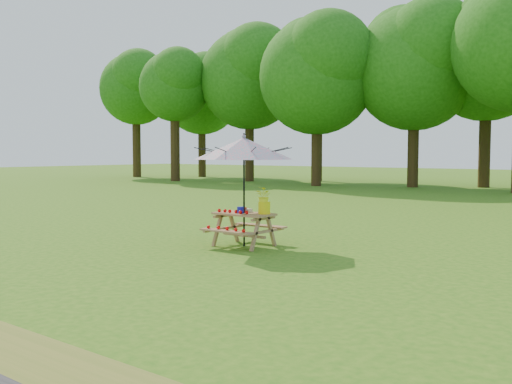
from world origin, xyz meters
The scene contains 7 objects.
ground centered at (0.00, 0.00, 0.00)m, with size 120.00×120.00×0.00m, color #2D6A14.
treeline centered at (0.00, 22.00, 8.00)m, with size 60.00×12.00×16.00m, color #1C5F10, non-canonical shape.
picnic_table centered at (1.76, 3.40, 0.33)m, with size 1.20×1.32×0.67m.
patio_umbrella centered at (1.76, 3.41, 1.95)m, with size 2.21×2.21×2.25m.
produce_bins centered at (1.71, 3.42, 0.72)m, with size 0.24×0.40×0.13m.
tomatoes_row centered at (1.61, 3.23, 0.71)m, with size 0.77×0.13×0.07m, color red, non-canonical shape.
flower_bucket centered at (2.18, 3.51, 0.95)m, with size 0.37×0.34×0.53m.
Camera 1 is at (8.80, -5.41, 1.88)m, focal length 40.00 mm.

